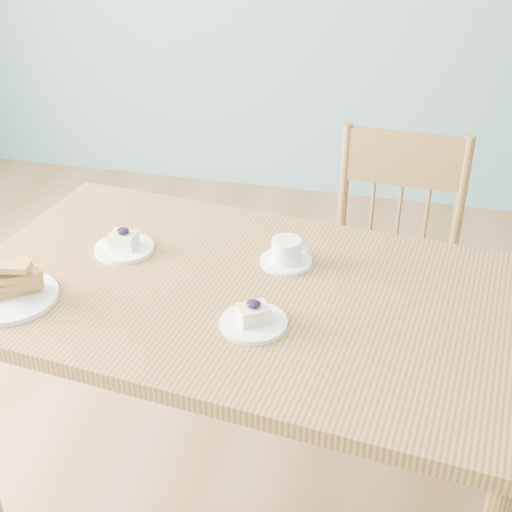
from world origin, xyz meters
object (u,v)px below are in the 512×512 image
at_px(cheesecake_plate_far, 124,245).
at_px(dining_chair, 389,274).
at_px(dining_table, 247,314).
at_px(biscotti_plate, 8,287).
at_px(coffee_cup, 287,253).
at_px(cheesecake_plate_near, 254,319).

bearing_deg(cheesecake_plate_far, dining_chair, 36.22).
height_order(dining_table, dining_chair, dining_chair).
xyz_separation_m(cheesecake_plate_far, biscotti_plate, (-0.18, -0.30, 0.02)).
height_order(coffee_cup, biscotti_plate, biscotti_plate).
bearing_deg(cheesecake_plate_near, cheesecake_plate_far, 149.47).
relative_size(dining_chair, cheesecake_plate_far, 5.81).
relative_size(dining_table, dining_chair, 1.62).
bearing_deg(dining_chair, dining_table, -115.11).
bearing_deg(cheesecake_plate_far, coffee_cup, 4.98).
bearing_deg(cheesecake_plate_near, coffee_cup, 86.06).
distance_m(cheesecake_plate_far, coffee_cup, 0.46).
height_order(cheesecake_plate_near, coffee_cup, coffee_cup).
xyz_separation_m(dining_table, coffee_cup, (0.07, 0.15, 0.11)).
relative_size(dining_table, coffee_cup, 11.01).
distance_m(dining_table, coffee_cup, 0.20).
relative_size(cheesecake_plate_far, biscotti_plate, 0.70).
distance_m(dining_table, cheesecake_plate_far, 0.41).
height_order(dining_chair, cheesecake_plate_far, dining_chair).
distance_m(cheesecake_plate_far, biscotti_plate, 0.35).
xyz_separation_m(cheesecake_plate_near, cheesecake_plate_far, (-0.44, 0.26, 0.00)).
distance_m(cheesecake_plate_near, cheesecake_plate_far, 0.51).
distance_m(dining_chair, cheesecake_plate_near, 0.90).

